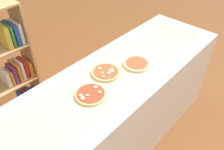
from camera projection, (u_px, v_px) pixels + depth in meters
The scene contains 7 objects.
ground_plane at pixel (112, 144), 2.52m from camera, with size 12.00×12.00×0.00m, color brown.
counter at pixel (112, 115), 2.22m from camera, with size 2.54×0.74×0.95m, color beige.
parchment_paper at pixel (112, 77), 1.92m from camera, with size 2.32×0.48×0.00m, color tan.
pizza_mushroom_0 at pixel (91, 94), 1.74m from camera, with size 0.24×0.24×0.03m.
pizza_mushroom_1 at pixel (106, 72), 1.94m from camera, with size 0.24×0.24×0.03m.
pizza_plain_2 at pixel (137, 64), 2.03m from camera, with size 0.24×0.24×0.02m.
bookshelf at pixel (7, 70), 2.51m from camera, with size 0.74×0.30×1.34m.
Camera 1 is at (-1.09, -0.98, 2.18)m, focal length 37.17 mm.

